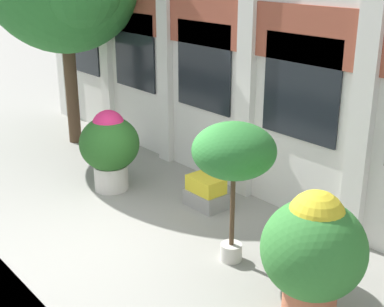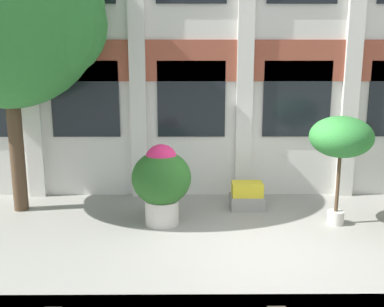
{
  "view_description": "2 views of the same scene",
  "coord_description": "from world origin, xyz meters",
  "px_view_note": "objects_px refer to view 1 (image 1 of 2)",
  "views": [
    {
      "loc": [
        6.55,
        -3.99,
        4.21
      ],
      "look_at": [
        0.57,
        0.99,
        1.37
      ],
      "focal_mm": 50.0,
      "sensor_mm": 36.0,
      "label": 1
    },
    {
      "loc": [
        -1.25,
        -7.35,
        3.21
      ],
      "look_at": [
        -1.18,
        1.77,
        1.22
      ],
      "focal_mm": 42.0,
      "sensor_mm": 36.0,
      "label": 2
    }
  ],
  "objects_px": {
    "potted_plant_glazed_jar": "(313,250)",
    "potted_plant_tall_urn": "(234,153)",
    "potted_plant_fluted_column": "(110,145)",
    "potted_plant_square_trough": "(206,193)"
  },
  "relations": [
    {
      "from": "potted_plant_glazed_jar",
      "to": "potted_plant_square_trough",
      "type": "xyz_separation_m",
      "value": [
        -3.21,
        1.12,
        -0.69
      ]
    },
    {
      "from": "potted_plant_glazed_jar",
      "to": "potted_plant_fluted_column",
      "type": "xyz_separation_m",
      "value": [
        -4.98,
        0.24,
        -0.07
      ]
    },
    {
      "from": "potted_plant_glazed_jar",
      "to": "potted_plant_tall_urn",
      "type": "bearing_deg",
      "value": 172.46
    },
    {
      "from": "potted_plant_glazed_jar",
      "to": "potted_plant_fluted_column",
      "type": "height_order",
      "value": "potted_plant_glazed_jar"
    },
    {
      "from": "potted_plant_tall_urn",
      "to": "potted_plant_glazed_jar",
      "type": "bearing_deg",
      "value": -7.54
    },
    {
      "from": "potted_plant_tall_urn",
      "to": "potted_plant_fluted_column",
      "type": "distance_m",
      "value": 3.47
    },
    {
      "from": "potted_plant_square_trough",
      "to": "potted_plant_fluted_column",
      "type": "relative_size",
      "value": 0.46
    },
    {
      "from": "potted_plant_square_trough",
      "to": "potted_plant_tall_urn",
      "type": "bearing_deg",
      "value": -29.48
    },
    {
      "from": "potted_plant_tall_urn",
      "to": "potted_plant_fluted_column",
      "type": "height_order",
      "value": "potted_plant_tall_urn"
    },
    {
      "from": "potted_plant_glazed_jar",
      "to": "potted_plant_square_trough",
      "type": "distance_m",
      "value": 3.47
    }
  ]
}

